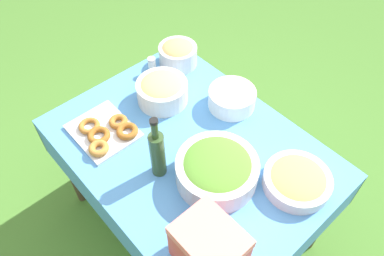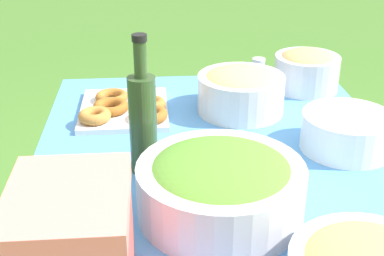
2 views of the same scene
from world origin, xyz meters
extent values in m
plane|color=#477A2D|center=(0.00, 0.00, 0.00)|extent=(14.00, 14.00, 0.00)
cube|color=#4C8CD1|center=(0.00, 0.00, 0.73)|extent=(1.27, 0.94, 0.02)
cube|color=#4C8CD1|center=(0.00, -0.46, 0.61)|extent=(1.27, 0.01, 0.22)
cube|color=#4C8CD1|center=(0.00, 0.46, 0.61)|extent=(1.27, 0.01, 0.22)
cube|color=#4C8CD1|center=(0.63, 0.00, 0.61)|extent=(0.01, 0.94, 0.22)
cylinder|color=#473828|center=(-0.58, -0.41, 0.36)|extent=(0.05, 0.05, 0.72)
cylinder|color=#473828|center=(0.58, -0.41, 0.36)|extent=(0.05, 0.05, 0.72)
cylinder|color=#473828|center=(0.58, 0.41, 0.36)|extent=(0.05, 0.05, 0.72)
cylinder|color=silver|center=(-0.20, 0.03, 0.80)|extent=(0.35, 0.35, 0.11)
ellipsoid|color=#51892D|center=(-0.20, 0.03, 0.84)|extent=(0.31, 0.31, 0.07)
cylinder|color=silver|center=(0.32, -0.10, 0.80)|extent=(0.26, 0.26, 0.11)
ellipsoid|color=tan|center=(0.32, -0.10, 0.84)|extent=(0.23, 0.23, 0.07)
cube|color=silver|center=(0.34, 0.25, 0.75)|extent=(0.30, 0.26, 0.02)
torus|color=#A36628|center=(0.39, 0.29, 0.77)|extent=(0.11, 0.11, 0.03)
torus|color=#B27533|center=(0.25, 0.33, 0.77)|extent=(0.12, 0.12, 0.03)
torus|color=#A36628|center=(0.32, 0.17, 0.77)|extent=(0.11, 0.11, 0.03)
torus|color=#93561E|center=(0.31, 0.29, 0.77)|extent=(0.12, 0.12, 0.03)
torus|color=#93561E|center=(0.25, 0.17, 0.77)|extent=(0.14, 0.14, 0.03)
cylinder|color=white|center=(0.06, -0.33, 0.75)|extent=(0.23, 0.23, 0.01)
cylinder|color=white|center=(0.06, -0.33, 0.76)|extent=(0.23, 0.23, 0.01)
cylinder|color=white|center=(0.06, -0.33, 0.77)|extent=(0.23, 0.23, 0.01)
cylinder|color=white|center=(0.06, -0.33, 0.78)|extent=(0.23, 0.23, 0.01)
cylinder|color=white|center=(0.06, -0.33, 0.80)|extent=(0.23, 0.23, 0.01)
cylinder|color=white|center=(0.06, -0.33, 0.81)|extent=(0.23, 0.23, 0.01)
cylinder|color=white|center=(0.06, -0.33, 0.82)|extent=(0.23, 0.23, 0.01)
cylinder|color=white|center=(0.06, -0.33, 0.83)|extent=(0.23, 0.23, 0.01)
cylinder|color=#2D4723|center=(-0.01, 0.19, 0.86)|extent=(0.07, 0.07, 0.24)
cylinder|color=#2D4723|center=(-0.01, 0.19, 1.02)|extent=(0.03, 0.03, 0.08)
cylinder|color=black|center=(-0.01, 0.19, 1.07)|extent=(0.03, 0.03, 0.02)
cylinder|color=silver|center=(0.48, -0.34, 0.80)|extent=(0.21, 0.21, 0.11)
ellipsoid|color=tan|center=(0.48, -0.34, 0.84)|extent=(0.19, 0.19, 0.07)
cylinder|color=silver|center=(-0.45, -0.20, 0.77)|extent=(0.29, 0.29, 0.06)
ellipsoid|color=#ADCC59|center=(-0.45, -0.20, 0.79)|extent=(0.25, 0.25, 0.06)
cube|color=#E04C42|center=(-0.44, 0.30, 0.83)|extent=(0.23, 0.18, 0.17)
cube|color=#FF7A70|center=(-0.44, 0.30, 0.94)|extent=(0.24, 0.19, 0.04)
cylinder|color=white|center=(0.52, -0.19, 0.78)|extent=(0.04, 0.04, 0.08)
cylinder|color=silver|center=(0.52, -0.19, 0.83)|extent=(0.04, 0.04, 0.01)
camera|label=1|loc=(-0.79, 0.69, 2.12)|focal=35.00mm
camera|label=2|loc=(-1.14, 0.17, 1.40)|focal=50.00mm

